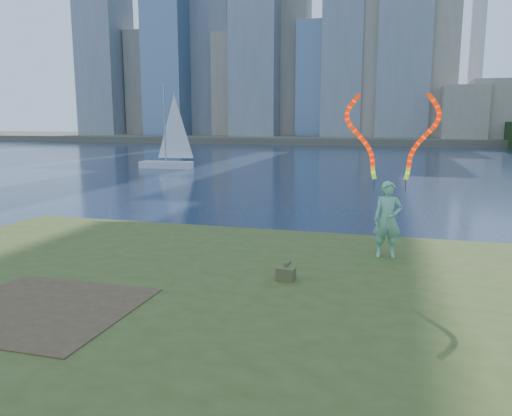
% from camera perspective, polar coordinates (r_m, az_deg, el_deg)
% --- Properties ---
extents(ground, '(320.00, 320.00, 0.00)m').
position_cam_1_polar(ground, '(11.52, -3.98, -10.69)').
color(ground, '#18243C').
rests_on(ground, ground).
extents(grassy_knoll, '(20.00, 18.00, 0.80)m').
position_cam_1_polar(grassy_knoll, '(9.42, -8.86, -13.38)').
color(grassy_knoll, '#3A4A1A').
rests_on(grassy_knoll, ground).
extents(dirt_patch, '(3.20, 3.00, 0.02)m').
position_cam_1_polar(dirt_patch, '(9.66, -23.44, -10.51)').
color(dirt_patch, '#47331E').
rests_on(dirt_patch, grassy_knoll).
extents(far_shore, '(320.00, 40.00, 1.20)m').
position_cam_1_polar(far_shore, '(105.26, 13.95, 7.70)').
color(far_shore, '#4B4637').
rests_on(far_shore, ground).
extents(woman_with_ribbons, '(2.12, 0.53, 4.20)m').
position_cam_1_polar(woman_with_ribbons, '(12.31, 14.92, 0.90)').
color(woman_with_ribbons, '#127A44').
rests_on(woman_with_ribbons, grassy_knoll).
extents(canvas_bag, '(0.39, 0.45, 0.35)m').
position_cam_1_polar(canvas_bag, '(10.41, 3.45, -7.45)').
color(canvas_bag, '#494928').
rests_on(canvas_bag, grassy_knoll).
extents(sailboat, '(4.85, 1.70, 7.32)m').
position_cam_1_polar(sailboat, '(44.37, -9.97, 6.12)').
color(sailboat, silver).
rests_on(sailboat, ground).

